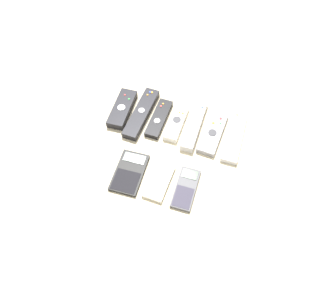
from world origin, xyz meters
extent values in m
plane|color=beige|center=(0.00, 0.00, 0.00)|extent=(3.00, 3.00, 0.00)
cube|color=black|center=(-0.20, 0.13, 0.01)|extent=(0.07, 0.17, 0.03)
cylinder|color=silver|center=(-0.20, 0.12, 0.03)|extent=(0.03, 0.03, 0.00)
cylinder|color=green|center=(-0.18, 0.17, 0.03)|extent=(0.01, 0.01, 0.00)
cylinder|color=red|center=(-0.21, 0.18, 0.03)|extent=(0.01, 0.01, 0.00)
cube|color=black|center=(-0.13, 0.13, 0.01)|extent=(0.06, 0.22, 0.02)
cylinder|color=#99999E|center=(-0.13, 0.14, 0.02)|extent=(0.02, 0.02, 0.00)
cylinder|color=blue|center=(-0.13, 0.22, 0.02)|extent=(0.01, 0.01, 0.00)
cylinder|color=orange|center=(-0.13, 0.21, 0.02)|extent=(0.01, 0.01, 0.00)
cylinder|color=orange|center=(-0.12, 0.22, 0.02)|extent=(0.01, 0.01, 0.00)
cube|color=black|center=(-0.06, 0.13, 0.01)|extent=(0.05, 0.16, 0.02)
cylinder|color=#99999E|center=(-0.06, 0.11, 0.02)|extent=(0.02, 0.02, 0.00)
cylinder|color=red|center=(-0.07, 0.18, 0.02)|extent=(0.01, 0.01, 0.00)
cylinder|color=orange|center=(-0.07, 0.19, 0.02)|extent=(0.01, 0.01, 0.00)
cube|color=white|center=(0.00, 0.13, 0.01)|extent=(0.05, 0.15, 0.02)
cylinder|color=#38383D|center=(0.00, 0.14, 0.02)|extent=(0.03, 0.03, 0.00)
cylinder|color=yellow|center=(0.00, 0.17, 0.02)|extent=(0.01, 0.01, 0.00)
cylinder|color=yellow|center=(0.01, 0.17, 0.02)|extent=(0.01, 0.01, 0.00)
cylinder|color=silver|center=(0.00, 0.16, 0.02)|extent=(0.01, 0.01, 0.00)
cube|color=silver|center=(0.06, 0.14, 0.01)|extent=(0.04, 0.21, 0.03)
cylinder|color=silver|center=(0.06, 0.13, 0.03)|extent=(0.03, 0.03, 0.00)
cylinder|color=blue|center=(0.07, 0.21, 0.03)|extent=(0.01, 0.01, 0.00)
cylinder|color=silver|center=(0.06, 0.22, 0.03)|extent=(0.01, 0.01, 0.00)
cube|color=gray|center=(0.13, 0.13, 0.01)|extent=(0.07, 0.18, 0.02)
cylinder|color=#38383D|center=(0.13, 0.12, 0.02)|extent=(0.03, 0.03, 0.00)
cylinder|color=green|center=(0.14, 0.17, 0.02)|extent=(0.01, 0.01, 0.00)
cylinder|color=red|center=(0.14, 0.19, 0.02)|extent=(0.01, 0.01, 0.00)
cylinder|color=silver|center=(0.14, 0.16, 0.02)|extent=(0.01, 0.01, 0.00)
cylinder|color=orange|center=(0.12, 0.16, 0.02)|extent=(0.01, 0.01, 0.00)
cube|color=silver|center=(0.20, 0.14, 0.01)|extent=(0.05, 0.21, 0.02)
cylinder|color=#99999E|center=(0.20, 0.12, 0.02)|extent=(0.03, 0.03, 0.00)
cylinder|color=orange|center=(0.19, 0.22, 0.02)|extent=(0.01, 0.01, 0.00)
cylinder|color=silver|center=(0.20, 0.22, 0.02)|extent=(0.01, 0.01, 0.00)
cube|color=black|center=(-0.08, -0.09, 0.01)|extent=(0.09, 0.15, 0.01)
cube|color=#38473D|center=(-0.09, -0.04, 0.01)|extent=(0.07, 0.03, 0.00)
cube|color=black|center=(-0.08, -0.13, 0.01)|extent=(0.08, 0.08, 0.00)
cube|color=beige|center=(0.01, -0.10, 0.01)|extent=(0.07, 0.13, 0.01)
cube|color=#38473D|center=(0.02, -0.05, 0.01)|extent=(0.05, 0.03, 0.00)
cube|color=gray|center=(0.01, -0.13, 0.01)|extent=(0.06, 0.07, 0.00)
cube|color=#4C4C51|center=(0.10, -0.10, 0.01)|extent=(0.06, 0.14, 0.01)
cube|color=#2D422D|center=(0.10, -0.05, 0.01)|extent=(0.05, 0.03, 0.00)
cube|color=#333041|center=(0.10, -0.13, 0.01)|extent=(0.05, 0.07, 0.00)
camera|label=1|loc=(0.17, -0.52, 0.89)|focal=35.00mm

